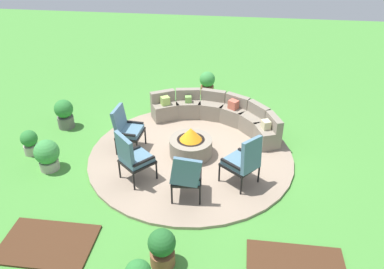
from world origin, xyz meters
TOP-DOWN VIEW (x-y plane):
  - ground_plane at (0.00, 0.00)m, footprint 24.00×24.00m
  - patio_circle at (0.00, 0.00)m, footprint 4.47×4.47m
  - mulch_bed_left at (-2.01, -2.85)m, footprint 1.52×1.02m
  - mulch_bed_right at (2.01, -2.85)m, footprint 1.52×1.02m
  - fire_pit at (0.00, 0.00)m, footprint 0.93×0.93m
  - curved_stone_bench at (0.51, 1.42)m, footprint 3.22×1.75m
  - lounge_chair_front_left at (-1.43, 0.05)m, footprint 0.61×0.64m
  - lounge_chair_front_right at (-1.00, -1.05)m, footprint 0.79×0.83m
  - lounge_chair_back_left at (0.11, -1.43)m, footprint 0.62×0.64m
  - lounge_chair_back_right at (1.14, -0.89)m, footprint 0.82×0.84m
  - potted_plant_0 at (-3.24, 0.90)m, footprint 0.45×0.45m
  - potted_plant_1 at (0.05, 3.23)m, footprint 0.44×0.44m
  - potted_plant_2 at (-0.05, -2.98)m, footprint 0.43×0.43m
  - potted_plant_3 at (-2.89, -0.82)m, footprint 0.52×0.52m
  - potted_plant_4 at (-3.54, -0.32)m, footprint 0.37×0.37m

SIDE VIEW (x-z plane):
  - ground_plane at x=0.00m, z-range 0.00..0.00m
  - mulch_bed_left at x=-2.01m, z-range 0.00..0.04m
  - mulch_bed_right at x=2.01m, z-range 0.00..0.04m
  - patio_circle at x=0.00m, z-range 0.00..0.06m
  - potted_plant_4 at x=-3.54m, z-range 0.02..0.59m
  - fire_pit at x=0.00m, z-range -0.02..0.65m
  - curved_stone_bench at x=0.51m, z-range 0.00..0.69m
  - potted_plant_2 at x=-0.05m, z-range 0.01..0.68m
  - potted_plant_3 at x=-2.89m, z-range 0.02..0.70m
  - potted_plant_1 at x=0.05m, z-range 0.02..0.71m
  - potted_plant_0 at x=-3.24m, z-range 0.03..0.77m
  - lounge_chair_back_left at x=0.11m, z-range 0.08..1.10m
  - lounge_chair_front_left at x=-1.43m, z-range 0.10..1.11m
  - lounge_chair_back_right at x=1.14m, z-range 0.06..1.17m
  - lounge_chair_front_right at x=-1.00m, z-range 0.06..1.20m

